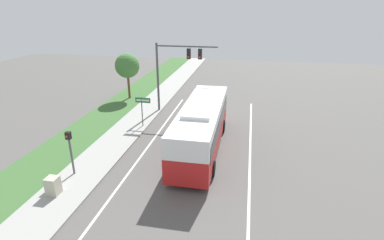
{
  "coord_description": "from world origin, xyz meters",
  "views": [
    {
      "loc": [
        3.13,
        -14.73,
        9.59
      ],
      "look_at": [
        -0.65,
        4.98,
        1.74
      ],
      "focal_mm": 28.0,
      "sensor_mm": 36.0,
      "label": 1
    }
  ],
  "objects_px": {
    "pedestrian_signal": "(70,146)",
    "signal_gantry": "(175,64)",
    "bus": "(202,124)",
    "utility_cabinet": "(53,186)",
    "street_sign": "(142,106)"
  },
  "relations": [
    {
      "from": "pedestrian_signal",
      "to": "signal_gantry",
      "type": "bearing_deg",
      "value": 74.72
    },
    {
      "from": "bus",
      "to": "utility_cabinet",
      "type": "xyz_separation_m",
      "value": [
        -6.82,
        -6.89,
        -1.25
      ]
    },
    {
      "from": "street_sign",
      "to": "bus",
      "type": "bearing_deg",
      "value": -29.82
    },
    {
      "from": "signal_gantry",
      "to": "utility_cabinet",
      "type": "bearing_deg",
      "value": -102.84
    },
    {
      "from": "bus",
      "to": "street_sign",
      "type": "xyz_separation_m",
      "value": [
        -5.34,
        3.06,
        -0.04
      ]
    },
    {
      "from": "bus",
      "to": "pedestrian_signal",
      "type": "distance_m",
      "value": 8.42
    },
    {
      "from": "utility_cabinet",
      "to": "street_sign",
      "type": "bearing_deg",
      "value": 81.53
    },
    {
      "from": "bus",
      "to": "street_sign",
      "type": "distance_m",
      "value": 6.15
    },
    {
      "from": "pedestrian_signal",
      "to": "utility_cabinet",
      "type": "bearing_deg",
      "value": -87.88
    },
    {
      "from": "utility_cabinet",
      "to": "bus",
      "type": "bearing_deg",
      "value": 45.31
    },
    {
      "from": "bus",
      "to": "pedestrian_signal",
      "type": "relative_size",
      "value": 3.84
    },
    {
      "from": "bus",
      "to": "street_sign",
      "type": "relative_size",
      "value": 4.17
    },
    {
      "from": "street_sign",
      "to": "utility_cabinet",
      "type": "relative_size",
      "value": 2.65
    },
    {
      "from": "signal_gantry",
      "to": "pedestrian_signal",
      "type": "relative_size",
      "value": 2.25
    },
    {
      "from": "pedestrian_signal",
      "to": "street_sign",
      "type": "bearing_deg",
      "value": 78.83
    }
  ]
}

